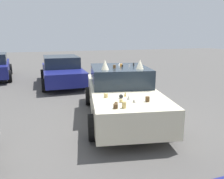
{
  "coord_description": "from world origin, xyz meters",
  "views": [
    {
      "loc": [
        -6.02,
        2.35,
        2.45
      ],
      "look_at": [
        0.0,
        0.3,
        0.9
      ],
      "focal_mm": 35.67,
      "sensor_mm": 36.0,
      "label": 1
    }
  ],
  "objects": [
    {
      "name": "art_car_decorated",
      "position": [
        0.08,
        -0.02,
        0.75
      ],
      "size": [
        4.85,
        2.73,
        1.78
      ],
      "rotation": [
        0.0,
        0.0,
        2.95
      ],
      "color": "beige",
      "rests_on": "ground"
    },
    {
      "name": "ground_plane",
      "position": [
        0.0,
        0.0,
        0.0
      ],
      "size": [
        60.0,
        60.0,
        0.0
      ],
      "primitive_type": "plane",
      "color": "#514F4C"
    },
    {
      "name": "parked_sedan_far_right",
      "position": [
        5.47,
        1.15,
        0.71
      ],
      "size": [
        4.55,
        2.13,
        1.42
      ],
      "rotation": [
        0.0,
        0.0,
        3.13
      ],
      "color": "navy",
      "rests_on": "ground"
    }
  ]
}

